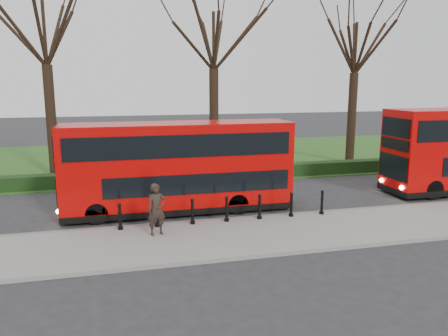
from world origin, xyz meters
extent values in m
plane|color=#28282B|center=(0.00, 0.00, 0.00)|extent=(120.00, 120.00, 0.00)
cube|color=gray|center=(0.00, -3.00, 0.07)|extent=(60.00, 4.00, 0.15)
cube|color=slate|center=(0.00, -1.00, 0.07)|extent=(60.00, 0.25, 0.16)
cube|color=#2C541C|center=(0.00, 15.00, 0.03)|extent=(60.00, 18.00, 0.06)
cube|color=black|center=(0.00, 6.80, 0.40)|extent=(60.00, 0.90, 0.80)
cube|color=yellow|center=(0.00, -0.70, 0.01)|extent=(60.00, 0.10, 0.01)
cube|color=yellow|center=(0.00, -0.50, 0.01)|extent=(60.00, 0.10, 0.01)
cylinder|color=black|center=(-8.00, 10.00, 3.37)|extent=(0.60, 0.60, 6.75)
cylinder|color=black|center=(2.00, 10.00, 3.29)|extent=(0.60, 0.60, 6.58)
cylinder|color=black|center=(12.00, 10.00, 3.19)|extent=(0.60, 0.60, 6.37)
cylinder|color=black|center=(-4.25, -1.35, 0.65)|extent=(0.15, 0.15, 1.00)
cylinder|color=black|center=(-2.84, -1.35, 0.65)|extent=(0.15, 0.15, 1.00)
cylinder|color=black|center=(-1.43, -1.35, 0.65)|extent=(0.15, 0.15, 1.00)
cylinder|color=black|center=(-0.02, -1.35, 0.65)|extent=(0.15, 0.15, 1.00)
cylinder|color=black|center=(1.39, -1.35, 0.65)|extent=(0.15, 0.15, 1.00)
cylinder|color=black|center=(2.80, -1.35, 0.65)|extent=(0.15, 0.15, 1.00)
cylinder|color=black|center=(4.21, -1.35, 0.65)|extent=(0.15, 0.15, 1.00)
cube|color=#B60503|center=(-1.63, 0.98, 2.16)|extent=(9.99, 2.27, 3.68)
cube|color=black|center=(-1.63, 0.98, 0.27)|extent=(10.01, 2.29, 0.27)
cube|color=black|center=(-0.90, -0.17, 1.50)|extent=(7.99, 0.04, 0.86)
cube|color=black|center=(-1.63, -0.17, 3.13)|extent=(9.45, 0.04, 0.95)
cube|color=black|center=(-6.65, 0.98, 2.45)|extent=(0.06, 2.00, 0.50)
cylinder|color=black|center=(-5.17, -0.02, 0.45)|extent=(0.91, 0.27, 0.91)
cylinder|color=black|center=(-5.17, 1.98, 0.45)|extent=(0.91, 0.27, 0.91)
cylinder|color=black|center=(0.82, -0.02, 0.45)|extent=(0.91, 0.27, 0.91)
cylinder|color=black|center=(0.82, 1.98, 0.45)|extent=(0.91, 0.27, 0.91)
cube|color=black|center=(9.28, 1.07, 2.69)|extent=(0.06, 2.19, 0.55)
cylinder|color=black|center=(10.89, -0.02, 0.50)|extent=(0.99, 0.30, 0.99)
cylinder|color=black|center=(10.89, 2.17, 0.50)|extent=(0.99, 0.30, 0.99)
imported|color=#2D221C|center=(-2.92, -2.25, 1.12)|extent=(0.80, 0.63, 1.95)
camera|label=1|loc=(-4.22, -17.91, 5.75)|focal=35.00mm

